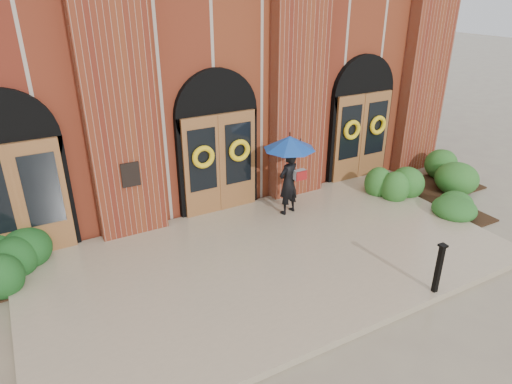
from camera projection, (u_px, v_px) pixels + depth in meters
ground at (276, 266)px, 9.64m from camera, size 90.00×90.00×0.00m
landing at (273, 260)px, 9.73m from camera, size 10.00×5.30×0.15m
church_building at (141, 47)px, 15.15m from camera, size 16.20×12.53×7.00m
man_with_umbrella at (289, 160)px, 10.98m from camera, size 1.54×1.54×2.02m
metal_post at (439, 267)px, 8.40m from camera, size 0.15×0.15×1.02m
hedge_wall_right at (425, 178)px, 12.92m from camera, size 3.27×1.31×0.84m
hedge_front_right at (453, 207)px, 11.57m from camera, size 1.52×1.30×0.54m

